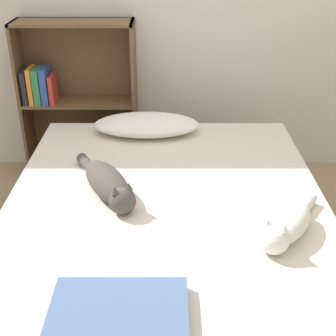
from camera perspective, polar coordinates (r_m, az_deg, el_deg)
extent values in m
plane|color=#997F60|center=(2.48, -0.01, -13.70)|extent=(8.00, 8.00, 0.00)
cube|color=brown|center=(2.39, -0.02, -11.45)|extent=(1.55, 1.96, 0.25)
cube|color=beige|center=(2.25, -0.02, -6.66)|extent=(1.50, 1.90, 0.23)
ellipsoid|color=white|center=(2.86, -2.41, 5.31)|extent=(0.64, 0.32, 0.11)
ellipsoid|color=white|center=(2.00, 14.57, -6.54)|extent=(0.32, 0.36, 0.11)
sphere|color=white|center=(1.89, 12.98, -8.45)|extent=(0.13, 0.13, 0.13)
cone|color=white|center=(1.84, 14.19, -7.09)|extent=(0.04, 0.04, 0.03)
cone|color=white|center=(1.86, 12.22, -6.44)|extent=(0.04, 0.04, 0.03)
cylinder|color=white|center=(2.20, 16.65, -4.35)|extent=(0.13, 0.15, 0.06)
ellipsoid|color=#47423D|center=(2.23, -7.21, -1.71)|extent=(0.33, 0.44, 0.13)
sphere|color=#47423D|center=(2.08, -5.37, -4.01)|extent=(0.12, 0.12, 0.12)
cone|color=#47423D|center=(2.06, -4.60, -2.22)|extent=(0.04, 0.04, 0.03)
cone|color=#47423D|center=(2.04, -6.32, -2.66)|extent=(0.04, 0.04, 0.03)
cylinder|color=#47423D|center=(2.48, -9.58, 0.40)|extent=(0.14, 0.19, 0.06)
cube|color=brown|center=(3.39, -16.84, 7.77)|extent=(0.02, 0.26, 1.08)
cube|color=brown|center=(3.26, -3.83, 8.08)|extent=(0.02, 0.26, 1.08)
cube|color=brown|center=(3.52, -9.74, -0.17)|extent=(0.78, 0.26, 0.02)
cube|color=brown|center=(3.17, -11.34, 17.03)|extent=(0.78, 0.26, 0.02)
cube|color=brown|center=(3.30, -10.48, 7.98)|extent=(0.74, 0.26, 0.02)
cube|color=brown|center=(3.42, -10.14, 8.67)|extent=(0.78, 0.02, 1.08)
cube|color=#232328|center=(3.31, -16.63, 9.54)|extent=(0.03, 0.16, 0.22)
cube|color=orange|center=(3.30, -15.99, 9.71)|extent=(0.03, 0.16, 0.24)
cube|color=#337F47|center=(3.28, -15.28, 9.70)|extent=(0.04, 0.16, 0.24)
cube|color=#2D519E|center=(3.27, -14.43, 9.77)|extent=(0.04, 0.16, 0.24)
cube|color=#B7332D|center=(3.27, -13.60, 9.39)|extent=(0.03, 0.16, 0.19)
cube|color=#4C668E|center=(1.59, -5.93, -17.85)|extent=(0.45, 0.35, 0.05)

